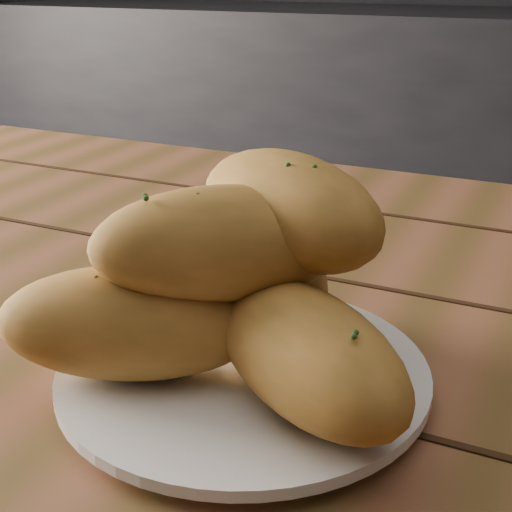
# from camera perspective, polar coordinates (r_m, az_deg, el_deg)

# --- Properties ---
(counter) EXTENTS (2.80, 0.60, 0.90)m
(counter) POSITION_cam_1_polar(r_m,az_deg,el_deg) (2.26, 12.95, 7.11)
(counter) COLOR black
(counter) RESTS_ON ground
(table) EXTENTS (1.63, 0.98, 0.75)m
(table) POSITION_cam_1_polar(r_m,az_deg,el_deg) (0.61, 6.94, -13.76)
(table) COLOR brown
(table) RESTS_ON ground
(plate) EXTENTS (0.25, 0.25, 0.02)m
(plate) POSITION_cam_1_polar(r_m,az_deg,el_deg) (0.49, -1.01, -9.54)
(plate) COLOR white
(plate) RESTS_ON table
(bread_rolls) EXTENTS (0.30, 0.26, 0.14)m
(bread_rolls) POSITION_cam_1_polar(r_m,az_deg,el_deg) (0.46, -1.07, -2.07)
(bread_rolls) COLOR #C58336
(bread_rolls) RESTS_ON plate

